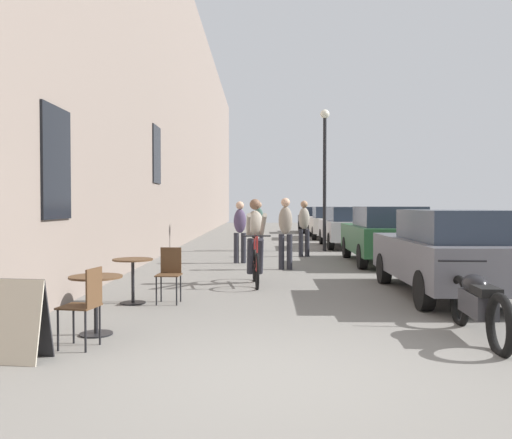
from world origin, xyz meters
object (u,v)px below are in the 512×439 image
cafe_chair_mid_toward_street (170,271)px  pedestrian_far (304,225)px  pedestrian_near (285,229)px  parked_car_third (348,226)px  cafe_chair_near_toward_street (85,302)px  cyclist_on_bicycle (255,244)px  pedestrian_furthest (259,223)px  sandwich_board_sign (20,320)px  parked_car_nearest (449,252)px  pedestrian_mid (240,228)px  parked_car_second (385,234)px  cafe_table_near (96,292)px  cafe_table_mid (133,271)px  parked_motorcycle (478,304)px  parked_car_fourth (329,222)px  parked_car_fifth (315,219)px  street_lamp (325,161)px

cafe_chair_mid_toward_street → pedestrian_far: (2.82, 7.81, 0.46)m
pedestrian_near → parked_car_third: pedestrian_near is taller
cafe_chair_near_toward_street → pedestrian_near: pedestrian_near is taller
cyclist_on_bicycle → pedestrian_furthest: 8.09m
cafe_chair_mid_toward_street → sandwich_board_sign: cafe_chair_mid_toward_street is taller
parked_car_nearest → pedestrian_mid: bearing=125.8°
parked_car_nearest → parked_car_second: bearing=88.8°
cafe_chair_near_toward_street → pedestrian_mid: bearing=81.0°
cafe_table_near → cafe_table_mid: (-0.05, 2.07, 0.00)m
cafe_table_mid → pedestrian_mid: 6.21m
pedestrian_furthest → cafe_table_mid: bearing=-101.0°
parked_motorcycle → pedestrian_far: bearing=97.1°
cafe_table_near → parked_car_second: 9.67m
parked_car_second → parked_car_fourth: 11.11m
cafe_chair_near_toward_street → cafe_table_mid: size_ratio=1.24×
cafe_table_near → parked_car_nearest: bearing=27.7°
pedestrian_furthest → parked_car_fifth: size_ratio=0.41×
cafe_chair_mid_toward_street → pedestrian_furthest: (1.41, 10.15, 0.45)m
cafe_chair_mid_toward_street → pedestrian_furthest: pedestrian_furthest is taller
cafe_table_near → cafe_table_mid: size_ratio=1.00×
street_lamp → parked_car_nearest: 9.61m
parked_car_second → parked_car_fifth: (-0.14, 16.71, -0.03)m
pedestrian_near → parked_motorcycle: bearing=-73.6°
pedestrian_near → parked_motorcycle: (1.98, -6.72, -0.59)m
parked_car_third → parked_car_fifth: 11.03m
cafe_table_near → parked_car_fourth: (5.32, 19.13, 0.27)m
pedestrian_furthest → parked_car_fifth: pedestrian_furthest is taller
street_lamp → pedestrian_near: bearing=-106.6°
cyclist_on_bicycle → pedestrian_near: bearing=73.4°
parked_car_third → parked_car_second: bearing=-89.4°
cafe_table_near → pedestrian_furthest: 12.46m
sandwich_board_sign → parked_car_nearest: bearing=34.0°
pedestrian_furthest → parked_car_nearest: 10.09m
cyclist_on_bicycle → sandwich_board_sign: bearing=-113.9°
pedestrian_mid → parked_car_third: 6.82m
sandwich_board_sign → pedestrian_mid: pedestrian_mid is taller
cafe_chair_near_toward_street → pedestrian_far: size_ratio=0.52×
cafe_table_near → street_lamp: (4.24, 12.04, 2.59)m
pedestrian_furthest → cafe_chair_near_toward_street: bearing=-98.3°
pedestrian_mid → parked_motorcycle: bearing=-68.9°
cafe_chair_near_toward_street → parked_motorcycle: 4.56m
pedestrian_near → parked_car_second: size_ratio=0.40×
parked_car_nearest → pedestrian_near: bearing=124.6°
cafe_table_mid → parked_car_fourth: parked_car_fourth is taller
cafe_table_mid → cyclist_on_bicycle: (1.95, 2.13, 0.29)m
pedestrian_furthest → sandwich_board_sign: bearing=-100.1°
parked_car_fourth → pedestrian_far: bearing=-102.1°
cafe_table_mid → parked_car_third: (5.37, 11.62, 0.27)m
cyclist_on_bicycle → parked_car_fourth: 15.31m
parked_car_third → street_lamp: bearing=-123.4°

